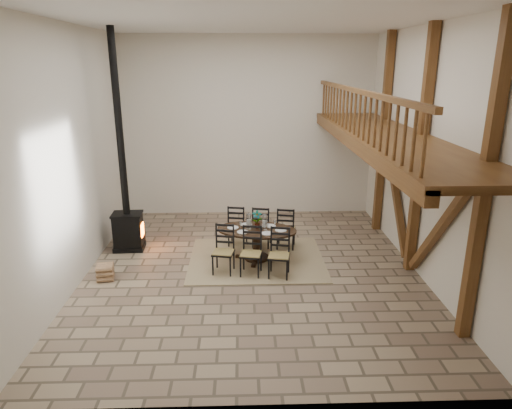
{
  "coord_description": "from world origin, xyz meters",
  "views": [
    {
      "loc": [
        -0.21,
        -8.89,
        4.28
      ],
      "look_at": [
        0.09,
        0.4,
        1.36
      ],
      "focal_mm": 32.0,
      "sensor_mm": 36.0,
      "label": 1
    }
  ],
  "objects_px": {
    "wood_stove": "(126,205)",
    "log_basket": "(134,233)",
    "log_stack": "(105,272)",
    "dining_table": "(257,243)"
  },
  "relations": [
    {
      "from": "dining_table",
      "to": "wood_stove",
      "type": "xyz_separation_m",
      "value": [
        -3.01,
        0.7,
        0.72
      ]
    },
    {
      "from": "log_basket",
      "to": "log_stack",
      "type": "height_order",
      "value": "log_basket"
    },
    {
      "from": "log_basket",
      "to": "wood_stove",
      "type": "bearing_deg",
      "value": -88.08
    },
    {
      "from": "wood_stove",
      "to": "log_basket",
      "type": "distance_m",
      "value": 1.06
    },
    {
      "from": "dining_table",
      "to": "log_stack",
      "type": "bearing_deg",
      "value": -153.13
    },
    {
      "from": "log_basket",
      "to": "dining_table",
      "type": "bearing_deg",
      "value": -22.2
    },
    {
      "from": "log_basket",
      "to": "log_stack",
      "type": "bearing_deg",
      "value": -92.7
    },
    {
      "from": "wood_stove",
      "to": "log_stack",
      "type": "distance_m",
      "value": 1.87
    },
    {
      "from": "dining_table",
      "to": "log_stack",
      "type": "relative_size",
      "value": 5.8
    },
    {
      "from": "wood_stove",
      "to": "log_basket",
      "type": "relative_size",
      "value": 8.83
    }
  ]
}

